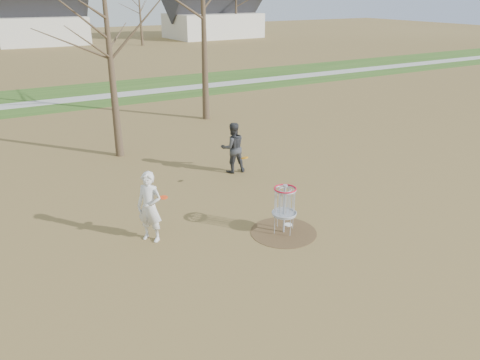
% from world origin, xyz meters
% --- Properties ---
extents(ground, '(160.00, 160.00, 0.00)m').
position_xyz_m(ground, '(0.00, 0.00, 0.00)').
color(ground, brown).
rests_on(ground, ground).
extents(green_band, '(160.00, 8.00, 0.01)m').
position_xyz_m(green_band, '(0.00, 21.00, 0.01)').
color(green_band, '#2D5119').
rests_on(green_band, ground).
extents(footpath, '(160.00, 1.50, 0.01)m').
position_xyz_m(footpath, '(0.00, 20.00, 0.01)').
color(footpath, '#9E9E99').
rests_on(footpath, green_band).
extents(dirt_circle, '(1.80, 1.80, 0.01)m').
position_xyz_m(dirt_circle, '(0.00, 0.00, 0.01)').
color(dirt_circle, '#47331E').
rests_on(dirt_circle, ground).
extents(player_standing, '(0.78, 0.82, 1.89)m').
position_xyz_m(player_standing, '(-3.23, 1.39, 0.94)').
color(player_standing, silver).
rests_on(player_standing, ground).
extents(player_throwing, '(1.00, 0.84, 1.82)m').
position_xyz_m(player_throwing, '(1.03, 4.69, 0.91)').
color(player_throwing, '#303134').
rests_on(player_throwing, ground).
extents(disc_grounded, '(0.22, 0.22, 0.02)m').
position_xyz_m(disc_grounded, '(0.34, 0.27, 0.02)').
color(disc_grounded, white).
rests_on(disc_grounded, dirt_circle).
extents(discs_in_play, '(3.64, 1.97, 0.11)m').
position_xyz_m(discs_in_play, '(-1.10, 2.16, 1.16)').
color(discs_in_play, orange).
rests_on(discs_in_play, ground).
extents(disc_golf_basket, '(0.64, 0.64, 1.35)m').
position_xyz_m(disc_golf_basket, '(0.00, 0.00, 0.91)').
color(disc_golf_basket, '#9EA3AD').
rests_on(disc_golf_basket, ground).
extents(bare_trees, '(52.62, 44.98, 9.00)m').
position_xyz_m(bare_trees, '(1.78, 35.79, 5.35)').
color(bare_trees, '#382B1E').
rests_on(bare_trees, ground).
extents(houses_row, '(56.51, 10.01, 7.26)m').
position_xyz_m(houses_row, '(4.32, 52.56, 3.52)').
color(houses_row, silver).
rests_on(houses_row, ground).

